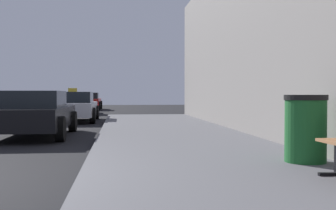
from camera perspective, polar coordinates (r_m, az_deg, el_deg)
sidewalk at (r=5.64m, az=8.77°, el=-9.91°), size 4.00×32.00×0.15m
trash_bin at (r=6.78m, az=18.04°, el=-2.99°), size 0.65×0.65×1.03m
car_black at (r=12.28m, az=-17.69°, el=-1.08°), size 2.04×4.41×1.27m
car_silver at (r=18.57m, az=-12.66°, el=-0.18°), size 2.04×4.48×1.43m
car_green at (r=25.87m, az=-12.46°, el=0.29°), size 2.04×4.32×1.27m
car_red at (r=32.06m, az=-10.71°, el=0.53°), size 1.95×4.29×1.27m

